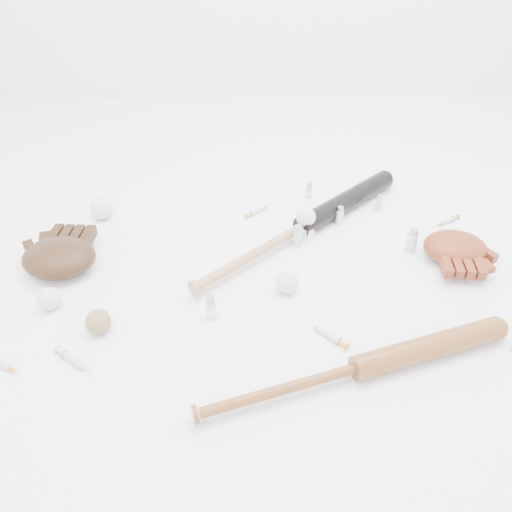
{
  "coord_description": "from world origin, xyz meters",
  "views": [
    {
      "loc": [
        -0.08,
        -1.19,
        1.01
      ],
      "look_at": [
        -0.04,
        0.02,
        0.06
      ],
      "focal_mm": 35.0,
      "sensor_mm": 36.0,
      "label": 1
    }
  ],
  "objects_px": {
    "bat_wood": "(358,368)",
    "pedestal": "(305,229)",
    "bat_dark": "(303,226)",
    "glove_dark": "(59,257)"
  },
  "relations": [
    {
      "from": "bat_wood",
      "to": "pedestal",
      "type": "distance_m",
      "value": 0.62
    },
    {
      "from": "bat_wood",
      "to": "pedestal",
      "type": "bearing_deg",
      "value": 78.7
    },
    {
      "from": "pedestal",
      "to": "bat_wood",
      "type": "bearing_deg",
      "value": -84.49
    },
    {
      "from": "bat_dark",
      "to": "pedestal",
      "type": "relative_size",
      "value": 15.32
    },
    {
      "from": "bat_dark",
      "to": "bat_wood",
      "type": "bearing_deg",
      "value": -124.44
    },
    {
      "from": "bat_dark",
      "to": "bat_wood",
      "type": "relative_size",
      "value": 1.13
    },
    {
      "from": "bat_dark",
      "to": "pedestal",
      "type": "xyz_separation_m",
      "value": [
        0.01,
        0.01,
        -0.02
      ]
    },
    {
      "from": "bat_wood",
      "to": "glove_dark",
      "type": "relative_size",
      "value": 3.25
    },
    {
      "from": "pedestal",
      "to": "bat_dark",
      "type": "bearing_deg",
      "value": -146.74
    },
    {
      "from": "glove_dark",
      "to": "pedestal",
      "type": "distance_m",
      "value": 0.81
    }
  ]
}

